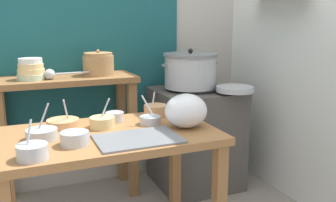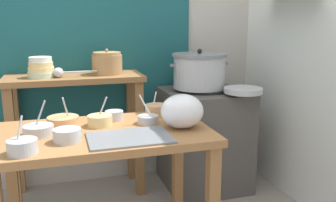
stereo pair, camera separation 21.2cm
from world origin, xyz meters
TOP-DOWN VIEW (x-y plane):
  - wall_back at (0.08, 1.10)m, footprint 4.40×0.12m
  - wall_right at (1.40, 0.20)m, footprint 0.30×3.20m
  - prep_table at (-0.03, 0.03)m, footprint 1.10×0.66m
  - back_shelf_table at (-0.13, 0.83)m, footprint 0.96×0.40m
  - stove_block at (0.81, 0.70)m, footprint 0.60×0.61m
  - steamer_pot at (0.77, 0.72)m, footprint 0.46×0.41m
  - clay_pot at (0.10, 0.83)m, footprint 0.22×0.22m
  - bowl_stack_enamel at (-0.35, 0.80)m, footprint 0.18×0.18m
  - ladle at (-0.23, 0.75)m, footprint 0.29×0.07m
  - serving_tray at (0.07, -0.14)m, footprint 0.40×0.28m
  - plastic_bag at (0.37, -0.04)m, footprint 0.23×0.21m
  - wide_pan at (1.00, 0.45)m, footprint 0.27×0.27m
  - prep_bowl_0 at (-0.22, -0.10)m, footprint 0.13×0.13m
  - prep_bowl_1 at (-0.35, 0.04)m, footprint 0.15×0.15m
  - prep_bowl_2 at (0.05, 0.22)m, footprint 0.10×0.10m
  - prep_bowl_3 at (0.31, 0.26)m, footprint 0.14×0.14m
  - prep_bowl_4 at (-0.04, 0.12)m, footprint 0.13×0.13m
  - prep_bowl_5 at (-0.23, 0.22)m, footprint 0.17×0.17m
  - prep_bowl_6 at (-0.41, -0.21)m, footprint 0.13×0.13m
  - prep_bowl_7 at (0.22, 0.09)m, footprint 0.12×0.12m
  - prep_bowl_8 at (0.41, 0.13)m, footprint 0.10×0.10m

SIDE VIEW (x-z plane):
  - stove_block at x=0.81m, z-range -0.01..0.77m
  - prep_table at x=-0.03m, z-range 0.25..0.97m
  - back_shelf_table at x=-0.13m, z-range 0.23..1.13m
  - serving_tray at x=0.07m, z-range 0.72..0.73m
  - prep_bowl_5 at x=-0.23m, z-range 0.66..0.82m
  - prep_bowl_7 at x=0.22m, z-range 0.66..0.83m
  - prep_bowl_1 at x=-0.35m, z-range 0.66..0.84m
  - prep_bowl_2 at x=0.05m, z-range 0.72..0.78m
  - prep_bowl_4 at x=-0.04m, z-range 0.67..0.83m
  - prep_bowl_8 at x=0.41m, z-range 0.72..0.78m
  - prep_bowl_0 at x=-0.22m, z-range 0.72..0.79m
  - prep_bowl_3 at x=0.31m, z-range 0.69..0.82m
  - prep_bowl_6 at x=-0.41m, z-range 0.67..0.84m
  - wide_pan at x=1.00m, z-range 0.78..0.82m
  - plastic_bag at x=0.37m, z-range 0.72..0.90m
  - steamer_pot at x=0.77m, z-range 0.76..1.06m
  - ladle at x=-0.23m, z-range 0.90..0.97m
  - bowl_stack_enamel at x=-0.35m, z-range 0.89..1.04m
  - clay_pot at x=0.10m, z-range 0.89..1.07m
  - wall_right at x=1.40m, z-range 0.00..2.60m
  - wall_back at x=0.08m, z-range 0.00..2.60m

